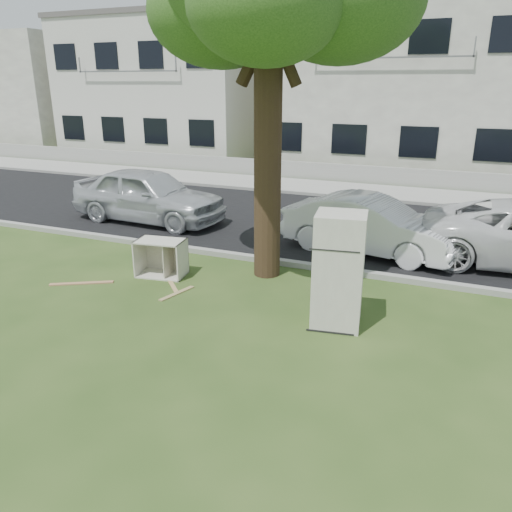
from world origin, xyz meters
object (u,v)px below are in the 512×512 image
at_px(cabinet, 161,258).
at_px(car_left, 148,195).
at_px(car_center, 370,225).
at_px(fridge, 339,271).

height_order(cabinet, car_left, car_left).
bearing_deg(car_center, fridge, -166.29).
bearing_deg(cabinet, fridge, -20.06).
distance_m(cabinet, car_left, 4.46).
relative_size(fridge, car_center, 0.47).
distance_m(car_center, car_left, 6.40).
relative_size(fridge, cabinet, 1.94).
height_order(fridge, car_center, fridge).
xyz_separation_m(car_center, car_left, (-6.39, 0.40, 0.10)).
xyz_separation_m(cabinet, car_left, (-2.69, 3.54, 0.39)).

